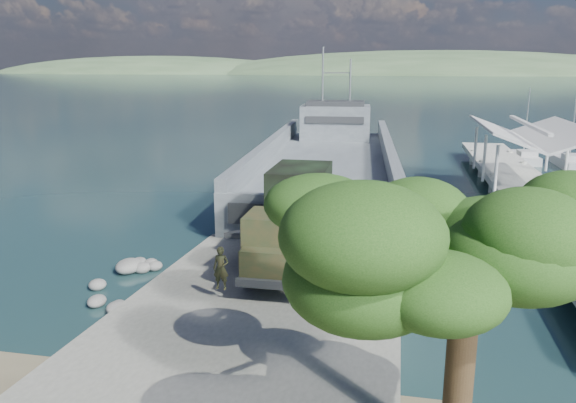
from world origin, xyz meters
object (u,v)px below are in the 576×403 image
at_px(sailboat_far, 524,158).
at_px(pier, 527,181).
at_px(sailboat_near, 569,163).
at_px(soldier, 221,278).
at_px(military_truck, 294,218).
at_px(landing_craft, 328,169).
at_px(overhang_tree, 441,244).

bearing_deg(sailboat_far, pier, -105.77).
relative_size(pier, sailboat_near, 5.75).
relative_size(sailboat_near, sailboat_far, 1.07).
bearing_deg(sailboat_far, sailboat_near, -37.43).
height_order(soldier, sailboat_near, sailboat_near).
height_order(military_truck, sailboat_far, sailboat_far).
relative_size(landing_craft, military_truck, 4.56).
distance_m(military_truck, soldier, 5.09).
distance_m(sailboat_near, overhang_tree, 45.29).
bearing_deg(sailboat_near, military_truck, -123.05).
distance_m(soldier, sailboat_far, 41.55).
bearing_deg(pier, sailboat_near, 66.29).
relative_size(soldier, sailboat_near, 0.21).
xyz_separation_m(soldier, sailboat_far, (17.91, 37.48, -0.93)).
xyz_separation_m(pier, sailboat_near, (6.81, 15.50, -1.19)).
xyz_separation_m(pier, overhang_tree, (-7.40, -27.21, 3.87)).
bearing_deg(military_truck, landing_craft, 92.90).
height_order(military_truck, sailboat_near, sailboat_near).
height_order(landing_craft, sailboat_near, landing_craft).
height_order(soldier, overhang_tree, overhang_tree).
relative_size(pier, military_truck, 5.10).
distance_m(soldier, sailboat_near, 41.27).
distance_m(soldier, overhang_tree, 11.13).
bearing_deg(soldier, military_truck, 66.65).
bearing_deg(pier, soldier, -126.38).
relative_size(landing_craft, sailboat_near, 5.14).
bearing_deg(sailboat_near, landing_craft, -154.04).
height_order(pier, sailboat_far, sailboat_far).
distance_m(landing_craft, overhang_tree, 33.32).
xyz_separation_m(soldier, overhang_tree, (7.17, -7.42, 4.16)).
relative_size(sailboat_far, overhang_tree, 0.95).
bearing_deg(sailboat_near, sailboat_far, 147.03).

